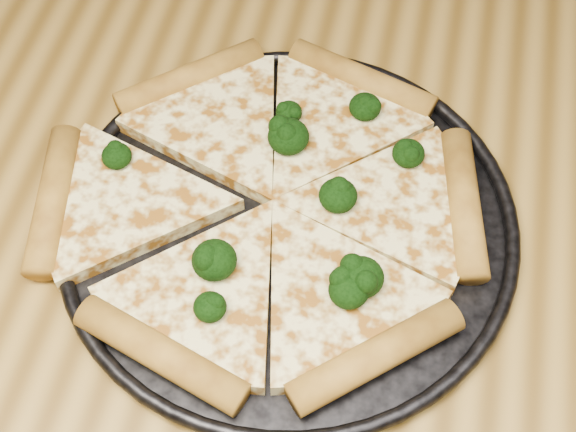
# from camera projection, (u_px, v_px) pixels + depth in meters

# --- Properties ---
(dining_table) EXTENTS (1.20, 0.90, 0.75)m
(dining_table) POSITION_uv_depth(u_px,v_px,m) (196.00, 376.00, 0.70)
(dining_table) COLOR olive
(dining_table) RESTS_ON ground
(pizza_pan) EXTENTS (0.37, 0.37, 0.02)m
(pizza_pan) POSITION_uv_depth(u_px,v_px,m) (288.00, 222.00, 0.67)
(pizza_pan) COLOR black
(pizza_pan) RESTS_ON dining_table
(pizza) EXTENTS (0.38, 0.36, 0.03)m
(pizza) POSITION_uv_depth(u_px,v_px,m) (268.00, 202.00, 0.67)
(pizza) COLOR #F2E694
(pizza) RESTS_ON pizza_pan
(broccoli_florets) EXTENTS (0.26, 0.24, 0.03)m
(broccoli_florets) POSITION_uv_depth(u_px,v_px,m) (301.00, 204.00, 0.66)
(broccoli_florets) COLOR black
(broccoli_florets) RESTS_ON pizza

